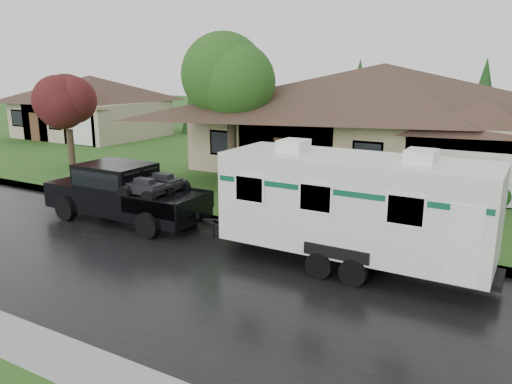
{
  "coord_description": "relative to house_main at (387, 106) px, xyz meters",
  "views": [
    {
      "loc": [
        9.53,
        -12.19,
        5.51
      ],
      "look_at": [
        1.3,
        2.0,
        1.42
      ],
      "focal_mm": 35.0,
      "sensor_mm": 36.0,
      "label": 1
    }
  ],
  "objects": [
    {
      "name": "ground",
      "position": [
        -2.29,
        -13.84,
        -3.59
      ],
      "size": [
        140.0,
        140.0,
        0.0
      ],
      "primitive_type": "plane",
      "color": "#27591B",
      "rests_on": "ground"
    },
    {
      "name": "pickup_truck",
      "position": [
        -5.91,
        -13.13,
        -2.46
      ],
      "size": [
        6.33,
        2.41,
        2.11
      ],
      "color": "black",
      "rests_on": "ground"
    },
    {
      "name": "curb",
      "position": [
        -2.29,
        -11.59,
        -3.52
      ],
      "size": [
        140.0,
        0.5,
        0.15
      ],
      "primitive_type": "cube",
      "color": "gray",
      "rests_on": "ground"
    },
    {
      "name": "travel_trailer",
      "position": [
        2.91,
        -13.13,
        -1.73
      ],
      "size": [
        7.81,
        2.74,
        3.5
      ],
      "color": "silver",
      "rests_on": "ground"
    },
    {
      "name": "shrub_row",
      "position": [
        -0.29,
        -4.54,
        -2.94
      ],
      "size": [
        13.6,
        1.0,
        1.0
      ],
      "color": "#143814",
      "rests_on": "lawn"
    },
    {
      "name": "house_main",
      "position": [
        0.0,
        0.0,
        0.0
      ],
      "size": [
        19.44,
        10.8,
        6.9
      ],
      "color": "tan",
      "rests_on": "lawn"
    },
    {
      "name": "house_far",
      "position": [
        -24.07,
        2.02,
        -0.62
      ],
      "size": [
        10.8,
        8.64,
        5.8
      ],
      "color": "tan",
      "rests_on": "lawn"
    },
    {
      "name": "road",
      "position": [
        -2.29,
        -15.84,
        -3.59
      ],
      "size": [
        140.0,
        8.0,
        0.01
      ],
      "primitive_type": "cube",
      "color": "black",
      "rests_on": "ground"
    },
    {
      "name": "lawn",
      "position": [
        -2.29,
        1.16,
        -3.52
      ],
      "size": [
        140.0,
        26.0,
        0.15
      ],
      "primitive_type": "cube",
      "color": "#27591B",
      "rests_on": "ground"
    },
    {
      "name": "tree_left_green",
      "position": [
        -5.89,
        -5.72,
        1.34
      ],
      "size": [
        4.17,
        4.17,
        6.89
      ],
      "color": "#382B1E",
      "rests_on": "lawn"
    },
    {
      "name": "tree_red",
      "position": [
        -14.74,
        -8.01,
        -0.01
      ],
      "size": [
        3.0,
        3.0,
        4.96
      ],
      "color": "#382B1E",
      "rests_on": "lawn"
    }
  ]
}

